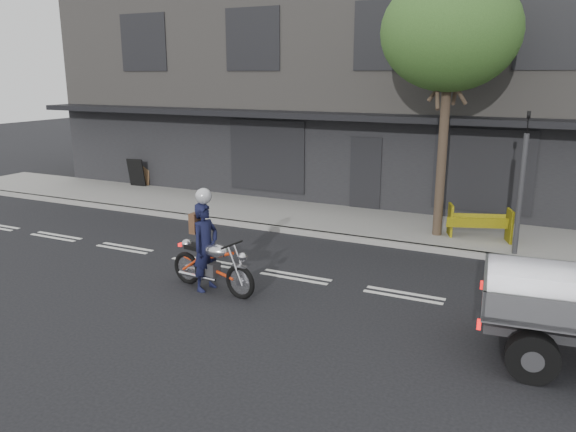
# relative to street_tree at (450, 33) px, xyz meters

# --- Properties ---
(ground) EXTENTS (80.00, 80.00, 0.00)m
(ground) POSITION_rel_street_tree_xyz_m (-2.20, -4.20, -5.28)
(ground) COLOR black
(ground) RESTS_ON ground
(sidewalk) EXTENTS (32.00, 3.20, 0.15)m
(sidewalk) POSITION_rel_street_tree_xyz_m (-2.20, 0.50, -5.20)
(sidewalk) COLOR gray
(sidewalk) RESTS_ON ground
(kerb) EXTENTS (32.00, 0.20, 0.15)m
(kerb) POSITION_rel_street_tree_xyz_m (-2.20, -1.10, -5.20)
(kerb) COLOR gray
(kerb) RESTS_ON ground
(building_main) EXTENTS (26.00, 10.00, 8.00)m
(building_main) POSITION_rel_street_tree_xyz_m (-2.20, 7.10, -1.28)
(building_main) COLOR slate
(building_main) RESTS_ON ground
(street_tree) EXTENTS (3.40, 3.40, 6.74)m
(street_tree) POSITION_rel_street_tree_xyz_m (0.00, 0.00, 0.00)
(street_tree) COLOR #382B21
(street_tree) RESTS_ON ground
(traffic_light_pole) EXTENTS (0.12, 0.12, 3.50)m
(traffic_light_pole) POSITION_rel_street_tree_xyz_m (2.00, -0.85, -3.63)
(traffic_light_pole) COLOR #2D2D30
(traffic_light_pole) RESTS_ON ground
(motorcycle) EXTENTS (2.14, 0.62, 1.10)m
(motorcycle) POSITION_rel_street_tree_xyz_m (-3.40, -5.63, -4.71)
(motorcycle) COLOR black
(motorcycle) RESTS_ON ground
(rider) EXTENTS (0.53, 0.72, 1.82)m
(rider) POSITION_rel_street_tree_xyz_m (-3.55, -5.63, -4.37)
(rider) COLOR black
(rider) RESTS_ON ground
(construction_barrier) EXTENTS (1.69, 1.12, 0.88)m
(construction_barrier) POSITION_rel_street_tree_xyz_m (1.04, -0.13, -4.69)
(construction_barrier) COLOR yellow
(construction_barrier) RESTS_ON sidewalk
(sandwich_board) EXTENTS (0.71, 0.51, 1.05)m
(sandwich_board) POSITION_rel_street_tree_xyz_m (-11.64, 1.74, -4.60)
(sandwich_board) COLOR black
(sandwich_board) RESTS_ON sidewalk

